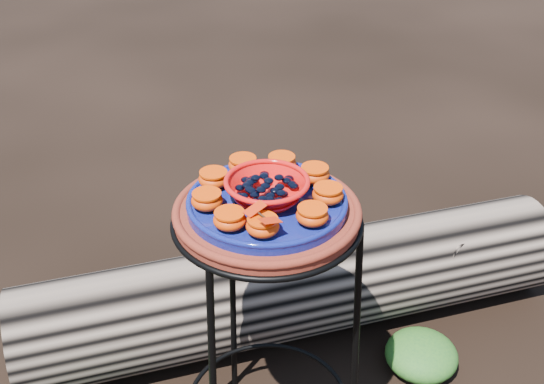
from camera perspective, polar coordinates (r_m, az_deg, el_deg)
name	(u,v)px	position (r m, az deg, el deg)	size (l,w,h in m)	color
plant_stand	(268,343)	(1.65, -0.37, -12.55)	(0.44, 0.44, 0.70)	black
terracotta_saucer	(267,214)	(1.42, -0.42, -1.89)	(0.39, 0.39, 0.03)	#541D0D
cobalt_plate	(267,204)	(1.40, -0.42, -0.99)	(0.33, 0.33, 0.02)	#07063D
red_bowl	(267,190)	(1.38, -0.43, 0.19)	(0.17, 0.17, 0.05)	red
glass_gems	(267,175)	(1.37, -0.43, 1.41)	(0.13, 0.13, 0.02)	black
orange_half_0	(263,226)	(1.28, -0.79, -2.89)	(0.06, 0.06, 0.04)	#B92009
orange_half_1	(312,216)	(1.32, 3.38, -1.98)	(0.06, 0.06, 0.04)	#B92009
orange_half_2	(328,195)	(1.38, 4.69, -0.21)	(0.06, 0.06, 0.04)	#B92009
orange_half_3	(315,174)	(1.45, 3.59, 1.49)	(0.06, 0.06, 0.04)	#B92009
orange_half_4	(282,163)	(1.49, 0.81, 2.43)	(0.06, 0.06, 0.04)	#B92009
orange_half_5	(243,165)	(1.49, -2.44, 2.28)	(0.06, 0.06, 0.04)	#B92009
orange_half_6	(214,179)	(1.44, -4.91, 1.09)	(0.06, 0.06, 0.04)	#B92009
orange_half_7	(207,200)	(1.37, -5.46, -0.71)	(0.06, 0.06, 0.04)	#B92009
orange_half_8	(230,220)	(1.30, -3.56, -2.34)	(0.06, 0.06, 0.04)	#B92009
butterfly	(262,215)	(1.27, -0.80, -1.94)	(0.09, 0.06, 0.02)	red
driftwood_log	(296,287)	(2.11, 2.01, -7.95)	(1.66, 0.44, 0.31)	black
foliage_right	(422,354)	(2.09, 12.40, -13.09)	(0.21, 0.21, 0.11)	#1C4A1B
foliage_back	(180,312)	(2.14, -7.71, -9.95)	(0.34, 0.34, 0.17)	#1C4A1B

